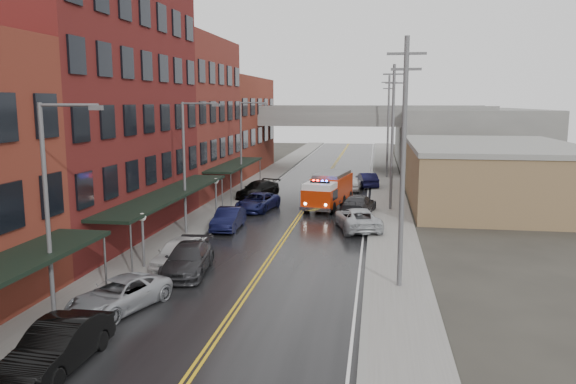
{
  "coord_description": "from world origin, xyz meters",
  "views": [
    {
      "loc": [
        5.95,
        -11.88,
        9.04
      ],
      "look_at": [
        0.12,
        24.95,
        3.0
      ],
      "focal_mm": 35.0,
      "sensor_mm": 36.0,
      "label": 1
    }
  ],
  "objects": [
    {
      "name": "road",
      "position": [
        0.0,
        30.0,
        0.01
      ],
      "size": [
        11.0,
        160.0,
        0.02
      ],
      "primitive_type": "cube",
      "color": "black",
      "rests_on": "ground"
    },
    {
      "name": "sidewalk_left",
      "position": [
        -7.3,
        30.0,
        0.07
      ],
      "size": [
        3.0,
        160.0,
        0.15
      ],
      "primitive_type": "cube",
      "color": "slate",
      "rests_on": "ground"
    },
    {
      "name": "sidewalk_right",
      "position": [
        7.3,
        30.0,
        0.07
      ],
      "size": [
        3.0,
        160.0,
        0.15
      ],
      "primitive_type": "cube",
      "color": "slate",
      "rests_on": "ground"
    },
    {
      "name": "curb_left",
      "position": [
        -5.65,
        30.0,
        0.07
      ],
      "size": [
        0.3,
        160.0,
        0.15
      ],
      "primitive_type": "cube",
      "color": "gray",
      "rests_on": "ground"
    },
    {
      "name": "curb_right",
      "position": [
        5.65,
        30.0,
        0.07
      ],
      "size": [
        0.3,
        160.0,
        0.15
      ],
      "primitive_type": "cube",
      "color": "gray",
      "rests_on": "ground"
    },
    {
      "name": "brick_building_b",
      "position": [
        -13.3,
        23.0,
        9.0
      ],
      "size": [
        9.0,
        20.0,
        18.0
      ],
      "primitive_type": "cube",
      "color": "maroon",
      "rests_on": "ground"
    },
    {
      "name": "brick_building_c",
      "position": [
        -13.3,
        40.5,
        7.5
      ],
      "size": [
        9.0,
        15.0,
        15.0
      ],
      "primitive_type": "cube",
      "color": "maroon",
      "rests_on": "ground"
    },
    {
      "name": "brick_building_far",
      "position": [
        -13.3,
        58.0,
        6.0
      ],
      "size": [
        9.0,
        20.0,
        12.0
      ],
      "primitive_type": "cube",
      "color": "maroon",
      "rests_on": "ground"
    },
    {
      "name": "tan_building",
      "position": [
        16.0,
        40.0,
        2.5
      ],
      "size": [
        14.0,
        22.0,
        5.0
      ],
      "primitive_type": "cube",
      "color": "olive",
      "rests_on": "ground"
    },
    {
      "name": "right_far_block",
      "position": [
        18.0,
        70.0,
        4.0
      ],
      "size": [
        18.0,
        30.0,
        8.0
      ],
      "primitive_type": "cube",
      "color": "slate",
      "rests_on": "ground"
    },
    {
      "name": "awning_1",
      "position": [
        -7.49,
        23.0,
        2.99
      ],
      "size": [
        2.6,
        18.0,
        3.09
      ],
      "color": "black",
      "rests_on": "ground"
    },
    {
      "name": "awning_2",
      "position": [
        -7.49,
        40.5,
        2.99
      ],
      "size": [
        2.6,
        13.0,
        3.09
      ],
      "color": "black",
      "rests_on": "ground"
    },
    {
      "name": "globe_lamp_1",
      "position": [
        -6.4,
        16.0,
        2.31
      ],
      "size": [
        0.44,
        0.44,
        3.12
      ],
      "color": "#59595B",
      "rests_on": "ground"
    },
    {
      "name": "globe_lamp_2",
      "position": [
        -6.4,
        30.0,
        2.31
      ],
      "size": [
        0.44,
        0.44,
        3.12
      ],
      "color": "#59595B",
      "rests_on": "ground"
    },
    {
      "name": "street_lamp_0",
      "position": [
        -6.55,
        8.0,
        5.19
      ],
      "size": [
        2.64,
        0.22,
        9.0
      ],
      "color": "#59595B",
      "rests_on": "ground"
    },
    {
      "name": "street_lamp_1",
      "position": [
        -6.55,
        24.0,
        5.19
      ],
      "size": [
        2.64,
        0.22,
        9.0
      ],
      "color": "#59595B",
      "rests_on": "ground"
    },
    {
      "name": "street_lamp_2",
      "position": [
        -6.55,
        40.0,
        5.19
      ],
      "size": [
        2.64,
        0.22,
        9.0
      ],
      "color": "#59595B",
      "rests_on": "ground"
    },
    {
      "name": "utility_pole_0",
      "position": [
        7.2,
        15.0,
        6.31
      ],
      "size": [
        1.8,
        0.24,
        12.0
      ],
      "color": "#59595B",
      "rests_on": "ground"
    },
    {
      "name": "utility_pole_1",
      "position": [
        7.2,
        35.0,
        6.31
      ],
      "size": [
        1.8,
        0.24,
        12.0
      ],
      "color": "#59595B",
      "rests_on": "ground"
    },
    {
      "name": "utility_pole_2",
      "position": [
        7.2,
        55.0,
        6.31
      ],
      "size": [
        1.8,
        0.24,
        12.0
      ],
      "color": "#59595B",
      "rests_on": "ground"
    },
    {
      "name": "overpass",
      "position": [
        0.0,
        62.0,
        5.99
      ],
      "size": [
        40.0,
        10.0,
        7.5
      ],
      "color": "slate",
      "rests_on": "ground"
    },
    {
      "name": "fire_truck",
      "position": [
        1.93,
        35.66,
        1.56
      ],
      "size": [
        4.24,
        8.22,
        2.88
      ],
      "rotation": [
        0.0,
        0.0,
        -0.18
      ],
      "color": "#B42808",
      "rests_on": "ground"
    },
    {
      "name": "parked_car_left_1",
      "position": [
        -4.6,
        4.7,
        0.82
      ],
      "size": [
        1.74,
        4.95,
        1.63
      ],
      "primitive_type": "imported",
      "rotation": [
        0.0,
        0.0,
        -0.0
      ],
      "color": "black",
      "rests_on": "ground"
    },
    {
      "name": "parked_car_left_2",
      "position": [
        -5.0,
        10.1,
        0.7
      ],
      "size": [
        3.75,
        5.48,
        1.39
      ],
      "primitive_type": "imported",
      "rotation": [
        0.0,
        0.0,
        -0.32
      ],
      "color": "#96999E",
      "rests_on": "ground"
    },
    {
      "name": "parked_car_left_3",
      "position": [
        -3.79,
        15.7,
        0.77
      ],
      "size": [
        2.74,
        5.52,
        1.54
      ],
      "primitive_type": "imported",
      "rotation": [
        0.0,
        0.0,
        0.11
      ],
      "color": "#262629",
      "rests_on": "ground"
    },
    {
      "name": "parked_car_left_4",
      "position": [
        -4.7,
        16.8,
        0.79
      ],
      "size": [
        2.15,
        4.77,
        1.59
      ],
      "primitive_type": "imported",
      "rotation": [
        0.0,
        0.0,
        -0.06
      ],
      "color": "white",
      "rests_on": "ground"
    },
    {
      "name": "parked_car_left_5",
      "position": [
        -4.36,
        26.08,
        0.77
      ],
      "size": [
        1.7,
        4.7,
        1.54
      ],
      "primitive_type": "imported",
      "rotation": [
        0.0,
        0.0,
        0.02
      ],
      "color": "black",
      "rests_on": "ground"
    },
    {
      "name": "parked_car_left_6",
      "position": [
        -3.76,
        33.2,
        0.74
      ],
      "size": [
        3.32,
        5.67,
        1.48
      ],
      "primitive_type": "imported",
      "rotation": [
        0.0,
        0.0,
        -0.17
      ],
      "color": "#111441",
      "rests_on": "ground"
    },
    {
      "name": "parked_car_left_7",
      "position": [
        -5.0,
        39.2,
        0.8
      ],
      "size": [
        3.89,
        5.96,
        1.6
      ],
      "primitive_type": "imported",
      "rotation": [
        0.0,
        0.0,
        -0.32
      ],
      "color": "black",
      "rests_on": "ground"
    },
    {
      "name": "parked_car_right_0",
      "position": [
        4.72,
        27.38,
        0.79
      ],
      "size": [
        3.93,
        6.18,
        1.59
      ],
      "primitive_type": "imported",
      "rotation": [
        0.0,
        0.0,
        3.38
      ],
      "color": "#AFB3B7",
      "rests_on": "ground"
    },
    {
      "name": "parked_car_right_1",
      "position": [
        4.59,
        32.89,
        0.81
      ],
      "size": [
        3.09,
        5.84,
        1.61
      ],
      "primitive_type": "imported",
      "rotation": [
        0.0,
        0.0,
        2.99
      ],
      "color": "#2B2B2D",
      "rests_on": "ground"
    },
    {
      "name": "parked_car_right_2",
      "position": [
        3.6,
        45.17,
        0.73
      ],
      "size": [
        1.91,
        4.38,
        1.47
      ],
      "primitive_type": "imported",
      "rotation": [
        0.0,
        0.0,
        3.1
      ],
      "color": "silver",
      "rests_on": "ground"
    },
    {
      "name": "parked_car_right_3",
      "position": [
        5.0,
        47.8,
        0.79
      ],
      "size": [
        2.67,
        5.02,
        1.57
      ],
      "primitive_type": "imported",
      "rotation": [
        0.0,
        0.0,
        3.36
      ],
      "color": "black",
      "rests_on": "ground"
    }
  ]
}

